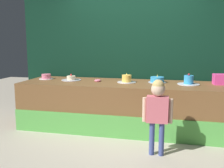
# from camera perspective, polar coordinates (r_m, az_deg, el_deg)

# --- Properties ---
(ground_plane) EXTENTS (12.00, 12.00, 0.00)m
(ground_plane) POSITION_cam_1_polar(r_m,az_deg,el_deg) (4.18, 1.79, -11.81)
(ground_plane) COLOR #BCB29E
(stage_platform) EXTENTS (3.64, 1.04, 0.81)m
(stage_platform) POSITION_cam_1_polar(r_m,az_deg,el_deg) (4.54, 3.06, -4.82)
(stage_platform) COLOR brown
(stage_platform) RESTS_ON ground_plane
(curtain_backdrop) EXTENTS (4.39, 0.08, 3.13)m
(curtain_backdrop) POSITION_cam_1_polar(r_m,az_deg,el_deg) (5.01, 4.41, 9.94)
(curtain_backdrop) COLOR black
(curtain_backdrop) RESTS_ON ground_plane
(child_figure) EXTENTS (0.40, 0.18, 1.02)m
(child_figure) POSITION_cam_1_polar(r_m,az_deg,el_deg) (3.46, 9.95, -4.99)
(child_figure) COLOR #3F4C8C
(child_figure) RESTS_ON ground_plane
(pink_box) EXTENTS (0.26, 0.21, 0.17)m
(pink_box) POSITION_cam_1_polar(r_m,az_deg,el_deg) (4.63, 22.76, 0.95)
(pink_box) COLOR #F44499
(pink_box) RESTS_ON stage_platform
(donut) EXTENTS (0.11, 0.11, 0.04)m
(donut) POSITION_cam_1_polar(r_m,az_deg,el_deg) (4.60, -3.17, 0.76)
(donut) COLOR pink
(donut) RESTS_ON stage_platform
(cake_far_left) EXTENTS (0.27, 0.27, 0.09)m
(cake_far_left) POSITION_cam_1_polar(r_m,az_deg,el_deg) (5.06, -14.21, 1.53)
(cake_far_left) COLOR white
(cake_far_left) RESTS_ON stage_platform
(cake_left) EXTENTS (0.36, 0.36, 0.12)m
(cake_left) POSITION_cam_1_polar(r_m,az_deg,el_deg) (4.81, -8.93, 1.18)
(cake_left) COLOR silver
(cake_left) RESTS_ON stage_platform
(cake_center) EXTENTS (0.32, 0.32, 0.17)m
(cake_center) POSITION_cam_1_polar(r_m,az_deg,el_deg) (4.50, 3.22, 1.03)
(cake_center) COLOR silver
(cake_center) RESTS_ON stage_platform
(cake_right) EXTENTS (0.31, 0.31, 0.15)m
(cake_right) POSITION_cam_1_polar(r_m,az_deg,el_deg) (4.55, 9.87, 0.89)
(cake_right) COLOR silver
(cake_right) RESTS_ON stage_platform
(cake_far_right) EXTENTS (0.36, 0.36, 0.18)m
(cake_far_right) POSITION_cam_1_polar(r_m,az_deg,el_deg) (4.46, 16.44, 0.66)
(cake_far_right) COLOR silver
(cake_far_right) RESTS_ON stage_platform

